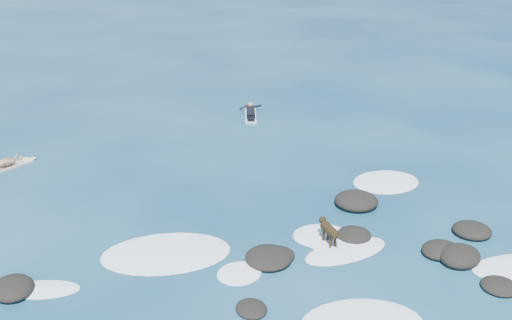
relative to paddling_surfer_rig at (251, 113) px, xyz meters
name	(u,v)px	position (x,y,z in m)	size (l,w,h in m)	color
ground	(256,250)	(-4.47, -10.86, -0.14)	(160.00, 160.00, 0.00)	#0A2642
reef_rocks	(297,269)	(-3.93, -12.28, -0.04)	(14.23, 7.29, 0.53)	black
breaking_foam	(299,262)	(-3.65, -11.90, -0.13)	(15.20, 8.54, 0.12)	white
paddling_surfer_rig	(251,113)	(0.00, 0.00, 0.00)	(1.48, 2.39, 0.42)	silver
dog	(329,229)	(-2.46, -11.41, 0.34)	(0.30, 1.16, 0.73)	black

